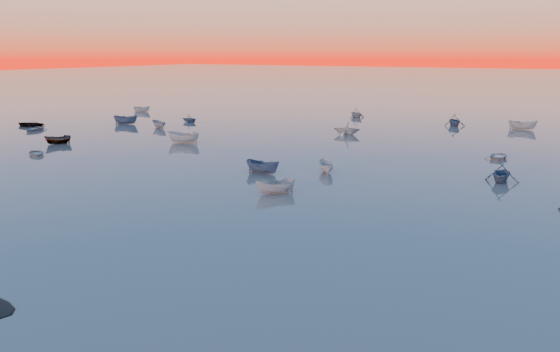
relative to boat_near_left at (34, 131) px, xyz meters
The scene contains 5 objects.
ground 77.44m from the boat_near_left, 50.30° to the left, with size 600.00×600.00×0.00m, color #655D54.
moored_fleet 51.04m from the boat_near_left, 14.28° to the left, with size 124.00×58.00×1.20m, color silver, non-canonical shape.
boat_near_left is the anchor object (origin of this frame).
boat_near_center 46.90m from the boat_near_left, 10.70° to the right, with size 3.93×1.66×1.36m, color #3C5373.
boat_near_right 67.70m from the boat_near_left, ahead, with size 3.87×1.74×1.36m, color #3C5373.
Camera 1 is at (23.88, -14.56, 12.03)m, focal length 35.00 mm.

